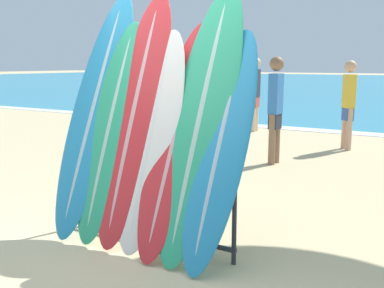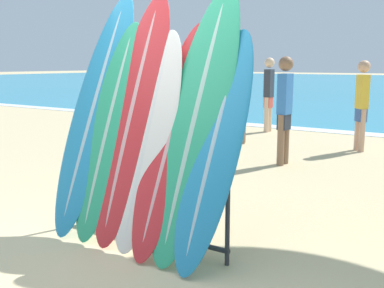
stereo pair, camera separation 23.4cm
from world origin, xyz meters
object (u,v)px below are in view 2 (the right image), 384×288
(person_mid_beach, at_px, (362,102))
(person_far_left, at_px, (284,106))
(surfboard_rack, at_px, (145,198))
(surfboard_slot_6, at_px, (215,146))
(surfboard_slot_5, at_px, (197,118))
(surfboard_slot_2, at_px, (133,115))
(person_near_water, at_px, (244,103))
(surfboard_slot_0, at_px, (95,110))
(surfboard_slot_3, at_px, (148,138))
(person_far_right, at_px, (269,92))
(surfboard_slot_4, at_px, (172,136))
(surfboard_slot_1, at_px, (110,128))

(person_mid_beach, bearing_deg, person_far_left, -60.93)
(surfboard_rack, distance_m, surfboard_slot_6, 0.90)
(surfboard_rack, bearing_deg, surfboard_slot_5, 17.83)
(surfboard_slot_2, xyz_separation_m, surfboard_slot_6, (0.93, -0.06, -0.19))
(surfboard_slot_5, relative_size, person_near_water, 1.55)
(surfboard_slot_2, height_order, surfboard_slot_6, surfboard_slot_2)
(surfboard_slot_0, relative_size, surfboard_slot_5, 1.01)
(surfboard_slot_3, height_order, surfboard_slot_5, surfboard_slot_5)
(surfboard_rack, bearing_deg, surfboard_slot_0, 168.96)
(person_mid_beach, bearing_deg, surfboard_slot_2, -47.03)
(person_near_water, bearing_deg, surfboard_slot_6, 3.37)
(surfboard_slot_3, distance_m, person_mid_beach, 5.76)
(surfboard_rack, relative_size, surfboard_slot_3, 0.90)
(surfboard_slot_2, distance_m, person_near_water, 5.41)
(person_far_left, relative_size, person_far_right, 0.98)
(surfboard_slot_6, bearing_deg, surfboard_slot_5, 159.66)
(surfboard_slot_4, xyz_separation_m, surfboard_slot_6, (0.45, -0.02, -0.04))
(surfboard_slot_4, distance_m, person_mid_beach, 5.70)
(surfboard_slot_1, distance_m, surfboard_slot_6, 1.18)
(person_far_left, bearing_deg, surfboard_rack, 6.51)
(surfboard_slot_5, bearing_deg, surfboard_slot_2, -177.34)
(surfboard_slot_2, xyz_separation_m, person_far_left, (0.04, 3.74, -0.21))
(person_mid_beach, xyz_separation_m, person_far_left, (-0.78, -1.93, 0.03))
(surfboard_slot_5, relative_size, person_far_left, 1.34)
(surfboard_slot_6, xyz_separation_m, person_mid_beach, (-0.11, 5.72, -0.05))
(person_near_water, height_order, person_mid_beach, person_mid_beach)
(surfboard_slot_1, relative_size, surfboard_slot_5, 0.88)
(surfboard_rack, distance_m, person_far_right, 7.37)
(surfboard_slot_1, height_order, person_far_right, surfboard_slot_1)
(surfboard_slot_6, xyz_separation_m, person_near_water, (-2.38, 5.26, -0.15))
(person_far_right, bearing_deg, surfboard_slot_2, 12.92)
(surfboard_slot_2, relative_size, surfboard_slot_6, 1.19)
(surfboard_slot_0, height_order, surfboard_slot_1, surfboard_slot_0)
(surfboard_slot_0, bearing_deg, person_mid_beach, 76.68)
(surfboard_slot_5, bearing_deg, surfboard_slot_1, -174.70)
(surfboard_slot_2, bearing_deg, person_mid_beach, 81.76)
(surfboard_slot_5, bearing_deg, person_far_right, 108.71)
(surfboard_slot_3, distance_m, surfboard_slot_5, 0.51)
(surfboard_slot_4, distance_m, surfboard_slot_6, 0.46)
(surfboard_rack, distance_m, surfboard_slot_3, 0.56)
(surfboard_slot_3, relative_size, person_far_left, 1.12)
(surfboard_slot_4, distance_m, person_near_water, 5.58)
(surfboard_slot_0, bearing_deg, surfboard_slot_1, -16.65)
(person_far_left, bearing_deg, surfboard_slot_5, 13.81)
(surfboard_slot_2, bearing_deg, surfboard_slot_4, -3.74)
(surfboard_slot_0, distance_m, surfboard_slot_4, 1.01)
(person_near_water, bearing_deg, surfboard_slot_0, -10.78)
(person_far_right, bearing_deg, surfboard_slot_4, 16.51)
(surfboard_slot_1, bearing_deg, surfboard_slot_3, -1.57)
(surfboard_slot_3, xyz_separation_m, person_near_water, (-1.68, 5.27, -0.15))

